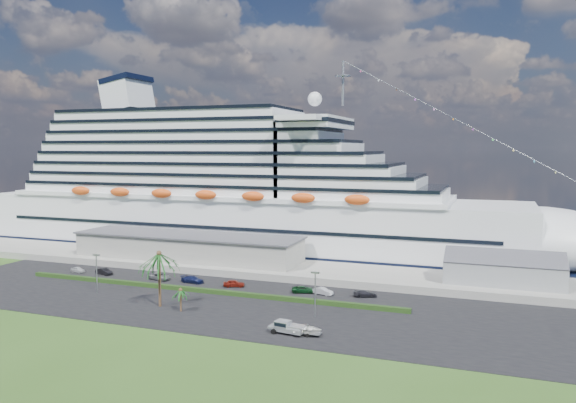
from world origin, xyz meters
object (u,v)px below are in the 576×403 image
at_px(cruise_ship, 239,195).
at_px(boat_trailer, 307,329).
at_px(parked_car_3, 192,279).
at_px(pickup_truck, 287,327).

height_order(cruise_ship, boat_trailer, cruise_ship).
height_order(parked_car_3, pickup_truck, pickup_truck).
distance_m(parked_car_3, pickup_truck, 40.81).
height_order(cruise_ship, parked_car_3, cruise_ship).
distance_m(cruise_ship, boat_trailer, 80.63).
distance_m(pickup_truck, boat_trailer, 3.42).
xyz_separation_m(parked_car_3, boat_trailer, (35.52, -24.93, 0.34)).
xyz_separation_m(cruise_ship, pickup_truck, (39.95, -66.46, -15.43)).
relative_size(cruise_ship, pickup_truck, 31.12).
bearing_deg(parked_car_3, boat_trailer, -120.26).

